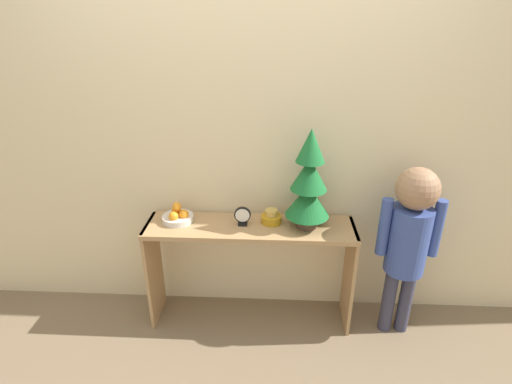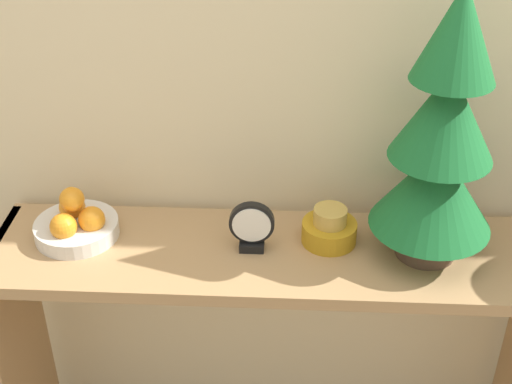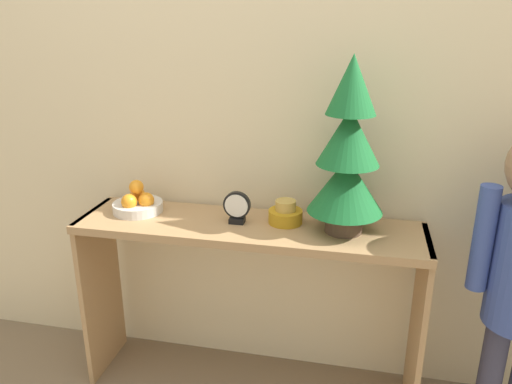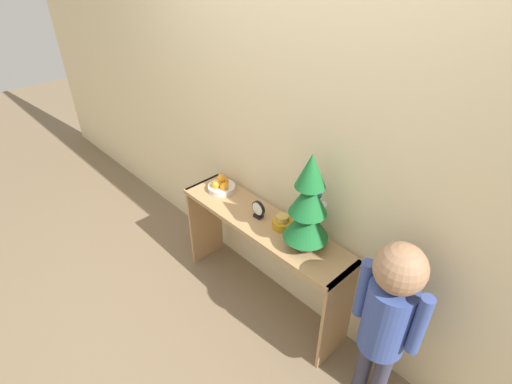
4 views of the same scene
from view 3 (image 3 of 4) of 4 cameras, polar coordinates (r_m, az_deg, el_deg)
back_wall at (r=1.88m, az=0.52°, el=14.13°), size 7.00×0.05×2.50m
console_table at (r=1.89m, az=-0.83°, el=-7.96°), size 1.28×0.32×0.71m
mini_tree at (r=1.70m, az=10.46°, el=4.42°), size 0.26×0.26×0.61m
fruit_bowl at (r=1.98m, az=-13.36°, el=-1.22°), size 0.19×0.19×0.13m
singing_bowl at (r=1.83m, az=3.39°, el=-2.54°), size 0.12×0.12×0.09m
desk_clock at (r=1.81m, az=-2.20°, el=-1.81°), size 0.10×0.04×0.12m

